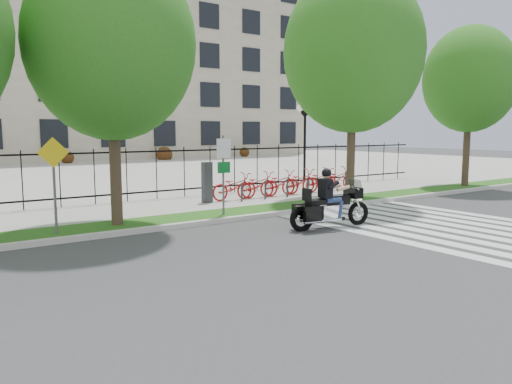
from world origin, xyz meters
TOP-DOWN VIEW (x-y plane):
  - ground at (0.00, 0.00)m, footprint 120.00×120.00m
  - curb at (0.00, 4.10)m, footprint 60.00×0.20m
  - grass_verge at (0.00, 4.95)m, footprint 60.00×1.50m
  - sidewalk at (0.00, 7.45)m, footprint 60.00×3.50m
  - plaza at (0.00, 25.00)m, footprint 80.00×34.00m
  - crosswalk_stripes at (4.83, 0.00)m, footprint 5.70×8.00m
  - iron_fence at (0.00, 9.20)m, footprint 30.00×0.06m
  - lamp_post_right at (10.00, 12.00)m, footprint 1.06×0.70m
  - street_tree_1 at (-3.14, 4.95)m, footprint 4.60×4.60m
  - street_tree_2 at (6.23, 4.95)m, footprint 5.33×5.33m
  - street_tree_3 at (14.10, 4.95)m, footprint 4.34×4.34m
  - bike_share_station at (4.98, 7.20)m, footprint 7.86×0.88m
  - sign_pole_regulatory at (0.19, 4.58)m, footprint 0.50×0.09m
  - sign_pole_warning at (-4.88, 4.58)m, footprint 0.78×0.09m
  - motorcycle_rider at (1.95, 1.60)m, footprint 2.70×0.98m

SIDE VIEW (x-z plane):
  - ground at x=0.00m, z-range 0.00..0.00m
  - crosswalk_stripes at x=4.83m, z-range 0.00..0.01m
  - plaza at x=0.00m, z-range 0.00..0.10m
  - curb at x=0.00m, z-range 0.00..0.15m
  - grass_verge at x=0.00m, z-range 0.00..0.15m
  - sidewalk at x=0.00m, z-range 0.00..0.15m
  - bike_share_station at x=4.98m, z-range -0.08..1.42m
  - motorcycle_rider at x=1.95m, z-range -0.35..1.74m
  - iron_fence at x=0.00m, z-range 0.15..2.15m
  - sign_pole_regulatory at x=0.19m, z-range 0.49..2.99m
  - sign_pole_warning at x=-4.88m, z-range 0.50..2.99m
  - lamp_post_right at x=10.00m, z-range 1.08..5.33m
  - street_tree_1 at x=-3.14m, z-range 1.32..8.98m
  - street_tree_3 at x=14.10m, z-range 1.41..8.95m
  - street_tree_2 at x=6.23m, z-range 1.41..10.09m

